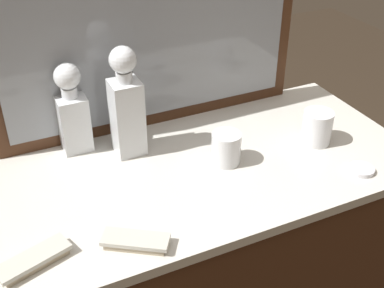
# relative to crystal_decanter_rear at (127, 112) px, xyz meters

# --- Properties ---
(dresser) EXTENTS (1.27, 0.59, 0.81)m
(dresser) POSITION_rel_crystal_decanter_rear_xyz_m (0.13, -0.16, -0.53)
(dresser) COLOR #472816
(dresser) RESTS_ON ground_plane
(dresser_mirror) EXTENTS (0.95, 0.03, 0.69)m
(dresser_mirror) POSITION_rel_crystal_decanter_rear_xyz_m (0.13, 0.12, 0.22)
(dresser_mirror) COLOR #472816
(dresser_mirror) RESTS_ON dresser
(crystal_decanter_rear) EXTENTS (0.08, 0.08, 0.32)m
(crystal_decanter_rear) POSITION_rel_crystal_decanter_rear_xyz_m (0.00, 0.00, 0.00)
(crystal_decanter_rear) COLOR white
(crystal_decanter_rear) RESTS_ON dresser
(crystal_decanter_far_left) EXTENTS (0.08, 0.08, 0.26)m
(crystal_decanter_far_left) POSITION_rel_crystal_decanter_rear_xyz_m (-0.13, 0.08, -0.02)
(crystal_decanter_far_left) COLOR white
(crystal_decanter_far_left) RESTS_ON dresser
(crystal_tumbler_far_left) EXTENTS (0.09, 0.09, 0.10)m
(crystal_tumbler_far_left) POSITION_rel_crystal_decanter_rear_xyz_m (0.51, -0.19, -0.08)
(crystal_tumbler_far_left) COLOR white
(crystal_tumbler_far_left) RESTS_ON dresser
(crystal_tumbler_front) EXTENTS (0.08, 0.08, 0.09)m
(crystal_tumbler_front) POSITION_rel_crystal_decanter_rear_xyz_m (0.22, -0.17, -0.09)
(crystal_tumbler_front) COLOR white
(crystal_tumbler_front) RESTS_ON dresser
(silver_brush_right) EXTENTS (0.16, 0.13, 0.02)m
(silver_brush_right) POSITION_rel_crystal_decanter_rear_xyz_m (-0.11, -0.37, -0.12)
(silver_brush_right) COLOR #B7A88C
(silver_brush_right) RESTS_ON dresser
(silver_brush_front) EXTENTS (0.17, 0.10, 0.02)m
(silver_brush_front) POSITION_rel_crystal_decanter_rear_xyz_m (-0.33, -0.33, -0.12)
(silver_brush_front) COLOR #B7A88C
(silver_brush_front) RESTS_ON dresser
(porcelain_dish) EXTENTS (0.07, 0.07, 0.01)m
(porcelain_dish) POSITION_rel_crystal_decanter_rear_xyz_m (0.54, -0.36, -0.12)
(porcelain_dish) COLOR silver
(porcelain_dish) RESTS_ON dresser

